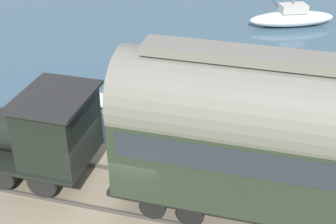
{
  "coord_description": "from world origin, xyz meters",
  "views": [
    {
      "loc": [
        -9.8,
        -4.0,
        9.76
      ],
      "look_at": [
        2.71,
        -0.59,
        2.09
      ],
      "focal_mm": 50.0,
      "sensor_mm": 36.0,
      "label": 1
    }
  ],
  "objects_px": {
    "passenger_coach": "(275,135)",
    "rowboat_mid_harbor": "(94,99)",
    "sailboat_white": "(292,17)",
    "steam_locomotive": "(25,129)"
  },
  "relations": [
    {
      "from": "passenger_coach",
      "to": "rowboat_mid_harbor",
      "type": "xyz_separation_m",
      "value": [
        5.62,
        7.55,
        -3.04
      ]
    },
    {
      "from": "sailboat_white",
      "to": "rowboat_mid_harbor",
      "type": "height_order",
      "value": "sailboat_white"
    },
    {
      "from": "sailboat_white",
      "to": "steam_locomotive",
      "type": "bearing_deg",
      "value": 133.54
    },
    {
      "from": "passenger_coach",
      "to": "sailboat_white",
      "type": "bearing_deg",
      "value": -0.23
    },
    {
      "from": "steam_locomotive",
      "to": "passenger_coach",
      "type": "height_order",
      "value": "passenger_coach"
    },
    {
      "from": "steam_locomotive",
      "to": "sailboat_white",
      "type": "distance_m",
      "value": 19.02
    },
    {
      "from": "steam_locomotive",
      "to": "sailboat_white",
      "type": "height_order",
      "value": "sailboat_white"
    },
    {
      "from": "steam_locomotive",
      "to": "passenger_coach",
      "type": "distance_m",
      "value": 7.29
    },
    {
      "from": "steam_locomotive",
      "to": "rowboat_mid_harbor",
      "type": "distance_m",
      "value": 5.98
    },
    {
      "from": "sailboat_white",
      "to": "passenger_coach",
      "type": "bearing_deg",
      "value": 155.92
    }
  ]
}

